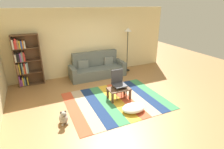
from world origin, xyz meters
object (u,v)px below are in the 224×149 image
at_px(standing_lamp, 128,35).
at_px(folding_chair, 118,81).
at_px(pouf, 133,108).
at_px(couch, 97,68).
at_px(tv_remote, 121,87).
at_px(bookshelf, 25,61).
at_px(coffee_table, 119,90).
at_px(dog, 63,118).

relative_size(standing_lamp, folding_chair, 2.10).
bearing_deg(pouf, standing_lamp, 64.11).
distance_m(couch, standing_lamp, 1.91).
height_order(tv_remote, folding_chair, folding_chair).
height_order(pouf, folding_chair, folding_chair).
height_order(bookshelf, standing_lamp, standing_lamp).
relative_size(coffee_table, tv_remote, 4.59).
height_order(bookshelf, dog, bookshelf).
xyz_separation_m(couch, pouf, (-0.00, -2.91, -0.23)).
bearing_deg(pouf, bookshelf, 129.50).
bearing_deg(tv_remote, pouf, -80.04).
height_order(couch, bookshelf, bookshelf).
xyz_separation_m(couch, dog, (-1.89, -2.63, -0.18)).
xyz_separation_m(bookshelf, tv_remote, (2.68, -2.29, -0.55)).
height_order(pouf, tv_remote, tv_remote).
bearing_deg(folding_chair, pouf, -37.87).
bearing_deg(folding_chair, bookshelf, -168.01).
bearing_deg(folding_chair, standing_lamp, 106.45).
bearing_deg(dog, standing_lamp, 39.09).
distance_m(bookshelf, standing_lamp, 4.14).
bearing_deg(couch, pouf, -90.02).
relative_size(couch, dog, 5.69).
height_order(couch, pouf, couch).
xyz_separation_m(tv_remote, folding_chair, (-0.05, 0.08, 0.16)).
relative_size(bookshelf, tv_remote, 12.39).
distance_m(pouf, dog, 1.91).
bearing_deg(standing_lamp, couch, -176.84).
distance_m(couch, folding_chair, 1.95).
height_order(dog, tv_remote, dog).
bearing_deg(pouf, folding_chair, 89.98).
height_order(coffee_table, pouf, coffee_table).
bearing_deg(tv_remote, dog, -148.83).
relative_size(dog, folding_chair, 0.44).
height_order(dog, standing_lamp, standing_lamp).
xyz_separation_m(coffee_table, standing_lamp, (1.50, 2.17, 1.29)).
bearing_deg(tv_remote, coffee_table, -131.78).
bearing_deg(coffee_table, tv_remote, 34.74).
relative_size(bookshelf, dog, 4.68).
distance_m(coffee_table, folding_chair, 0.29).
bearing_deg(coffee_table, folding_chair, 71.27).
height_order(pouf, standing_lamp, standing_lamp).
bearing_deg(tv_remote, folding_chair, 138.91).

